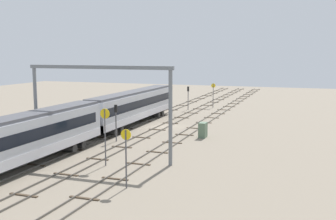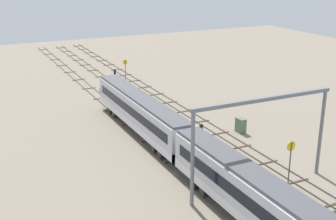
{
  "view_description": "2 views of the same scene",
  "coord_description": "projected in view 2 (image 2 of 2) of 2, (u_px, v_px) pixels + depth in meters",
  "views": [
    {
      "loc": [
        -54.24,
        -19.73,
        10.46
      ],
      "look_at": [
        2.45,
        0.28,
        2.04
      ],
      "focal_mm": 43.94,
      "sensor_mm": 36.0,
      "label": 1
    },
    {
      "loc": [
        -50.46,
        25.01,
        21.12
      ],
      "look_at": [
        1.45,
        -0.16,
        1.91
      ],
      "focal_mm": 48.19,
      "sensor_mm": 36.0,
      "label": 2
    }
  ],
  "objects": [
    {
      "name": "signal_light_trackside_departure",
      "position": [
        115.0,
        78.0,
        73.46
      ],
      "size": [
        0.31,
        0.32,
        4.33
      ],
      "color": "#4C4C51",
      "rests_on": "ground"
    },
    {
      "name": "track_with_train",
      "position": [
        140.0,
        132.0,
        58.2
      ],
      "size": [
        132.38,
        2.4,
        0.16
      ],
      "color": "#59544C",
      "rests_on": "ground"
    },
    {
      "name": "relay_cabinet",
      "position": [
        241.0,
        125.0,
        57.98
      ],
      "size": [
        1.42,
        0.86,
        1.88
      ],
      "color": "#597259",
      "rests_on": "ground"
    },
    {
      "name": "overhead_gantry",
      "position": [
        263.0,
        124.0,
        41.88
      ],
      "size": [
        0.4,
        15.43,
        9.24
      ],
      "color": "slate",
      "rests_on": "ground"
    },
    {
      "name": "track_second_near",
      "position": [
        172.0,
        126.0,
        60.08
      ],
      "size": [
        132.38,
        2.4,
        0.16
      ],
      "color": "#59544C",
      "rests_on": "ground"
    },
    {
      "name": "speed_sign_far_trackside",
      "position": [
        290.0,
        160.0,
        41.8
      ],
      "size": [
        0.14,
        0.94,
        5.38
      ],
      "color": "#4C4C51",
      "rests_on": "ground"
    },
    {
      "name": "ground_plane",
      "position": [
        172.0,
        127.0,
        60.11
      ],
      "size": [
        148.38,
        148.38,
        0.0
      ],
      "primitive_type": "plane",
      "color": "gray"
    },
    {
      "name": "speed_sign_near_foreground",
      "position": [
        125.0,
        69.0,
        78.9
      ],
      "size": [
        0.14,
        0.82,
        4.64
      ],
      "color": "#4C4C51",
      "rests_on": "ground"
    },
    {
      "name": "track_near_foreground",
      "position": [
        201.0,
        121.0,
        61.97
      ],
      "size": [
        132.38,
        2.4,
        0.16
      ],
      "color": "#59544C",
      "rests_on": "ground"
    },
    {
      "name": "signal_light_trackside_approach",
      "position": [
        201.0,
        137.0,
        48.84
      ],
      "size": [
        0.31,
        0.32,
        4.39
      ],
      "color": "#4C4C51",
      "rests_on": "ground"
    },
    {
      "name": "train",
      "position": [
        254.0,
        200.0,
        36.56
      ],
      "size": [
        75.2,
        3.24,
        4.8
      ],
      "color": "#B7BCC6",
      "rests_on": "ground"
    }
  ]
}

